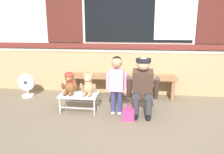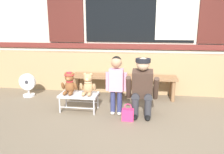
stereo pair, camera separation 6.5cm
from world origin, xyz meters
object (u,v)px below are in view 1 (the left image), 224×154
Objects in this scene: teddy_bear_with_hat at (69,84)px; child_standing at (117,79)px; floor_fan at (27,86)px; teddy_bear_plain at (88,85)px; adult_crouching at (143,86)px; small_display_bench at (79,96)px; handbag_on_ground at (128,114)px; wooden_bench_long at (123,79)px.

child_standing reaches higher than teddy_bear_with_hat.
floor_fan is (-1.89, 0.64, -0.35)m from child_standing.
teddy_bear_plain reaches higher than floor_fan.
teddy_bear_with_hat is 1.22m from adult_crouching.
adult_crouching is 2.41m from floor_fan.
child_standing is at bearing -4.73° from small_display_bench.
teddy_bear_with_hat is 0.32m from teddy_bear_plain.
floor_fan is at bearing 155.02° from small_display_bench.
teddy_bear_plain is 0.38× the size of child_standing.
teddy_bear_with_hat is at bearing 164.66° from handbag_on_ground.
child_standing is 3.52× the size of handbag_on_ground.
teddy_bear_with_hat is 0.38× the size of adult_crouching.
small_display_bench is 0.72m from child_standing.
teddy_bear_plain is at bearing -120.76° from wooden_bench_long.
child_standing reaches higher than floor_fan.
child_standing is (-0.02, -0.90, 0.22)m from wooden_bench_long.
handbag_on_ground is at bearing -80.62° from wooden_bench_long.
floor_fan is at bearing 157.60° from teddy_bear_plain.
teddy_bear_plain is 0.90m from adult_crouching.
child_standing is at bearing -3.94° from teddy_bear_with_hat.
teddy_bear_plain is 0.50m from child_standing.
handbag_on_ground is (1.01, -0.28, -0.38)m from teddy_bear_with_hat.
teddy_bear_with_hat is 0.38× the size of child_standing.
handbag_on_ground is at bearing -21.83° from teddy_bear_plain.
handbag_on_ground is (0.69, -0.28, -0.37)m from teddy_bear_plain.
wooden_bench_long is at bearing 88.52° from child_standing.
teddy_bear_with_hat reaches higher than small_display_bench.
wooden_bench_long is 5.78× the size of teddy_bear_plain.
adult_crouching is 1.98× the size of floor_fan.
small_display_bench is 0.67× the size of adult_crouching.
small_display_bench is 1.76× the size of teddy_bear_with_hat.
teddy_bear_with_hat reaches higher than floor_fan.
adult_crouching is (1.06, -0.04, 0.21)m from small_display_bench.
handbag_on_ground is at bearing -46.71° from child_standing.
adult_crouching reaches higher than teddy_bear_plain.
teddy_bear_plain is 1.34× the size of handbag_on_ground.
child_standing is at bearing -177.72° from adult_crouching.
teddy_bear_plain is (0.16, 0.00, 0.20)m from small_display_bench.
teddy_bear_plain reaches higher than handbag_on_ground.
handbag_on_ground is (0.21, -0.22, -0.50)m from child_standing.
teddy_bear_plain is (-0.50, -0.85, 0.09)m from wooden_bench_long.
wooden_bench_long is 0.98m from adult_crouching.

